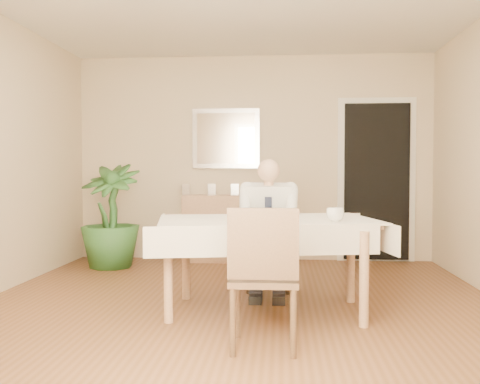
# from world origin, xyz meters

# --- Properties ---
(room) EXTENTS (5.00, 5.02, 2.60)m
(room) POSITION_xyz_m (0.00, 0.00, 1.30)
(room) COLOR brown
(room) RESTS_ON ground
(window) EXTENTS (1.34, 0.04, 1.44)m
(window) POSITION_xyz_m (0.00, -2.47, 1.45)
(window) COLOR white
(window) RESTS_ON room
(doorway) EXTENTS (0.96, 0.07, 2.10)m
(doorway) POSITION_xyz_m (1.55, 2.46, 1.00)
(doorway) COLOR white
(doorway) RESTS_ON ground
(mirror) EXTENTS (0.86, 0.04, 0.76)m
(mirror) POSITION_xyz_m (-0.35, 2.47, 1.55)
(mirror) COLOR silver
(mirror) RESTS_ON room
(dining_table) EXTENTS (1.90, 1.34, 0.75)m
(dining_table) POSITION_xyz_m (0.24, -0.06, 0.67)
(dining_table) COLOR tan
(dining_table) RESTS_ON ground
(chair_far) EXTENTS (0.47, 0.48, 0.89)m
(chair_far) POSITION_xyz_m (0.24, 0.82, 0.50)
(chair_far) COLOR #422B19
(chair_far) RESTS_ON ground
(chair_near) EXTENTS (0.43, 0.43, 0.91)m
(chair_near) POSITION_xyz_m (0.26, -1.02, 0.51)
(chair_near) COLOR #422B19
(chair_near) RESTS_ON ground
(seated_man) EXTENTS (0.48, 0.72, 1.24)m
(seated_man) POSITION_xyz_m (0.24, 0.53, 0.69)
(seated_man) COLOR white
(seated_man) RESTS_ON ground
(plate) EXTENTS (0.26, 0.26, 0.02)m
(plate) POSITION_xyz_m (0.23, 0.17, 0.76)
(plate) COLOR white
(plate) RESTS_ON dining_table
(food) EXTENTS (0.14, 0.14, 0.06)m
(food) POSITION_xyz_m (0.23, 0.17, 0.78)
(food) COLOR olive
(food) RESTS_ON dining_table
(knife) EXTENTS (0.01, 0.13, 0.01)m
(knife) POSITION_xyz_m (0.27, 0.11, 0.78)
(knife) COLOR silver
(knife) RESTS_ON dining_table
(fork) EXTENTS (0.01, 0.13, 0.01)m
(fork) POSITION_xyz_m (0.19, 0.11, 0.78)
(fork) COLOR silver
(fork) RESTS_ON dining_table
(coffee_mug) EXTENTS (0.17, 0.17, 0.10)m
(coffee_mug) POSITION_xyz_m (0.77, -0.25, 0.80)
(coffee_mug) COLOR white
(coffee_mug) RESTS_ON dining_table
(sideboard) EXTENTS (1.05, 0.39, 0.83)m
(sideboard) POSITION_xyz_m (-0.35, 2.32, 0.42)
(sideboard) COLOR tan
(sideboard) RESTS_ON ground
(photo_frame_left) EXTENTS (0.10, 0.02, 0.14)m
(photo_frame_left) POSITION_xyz_m (-0.84, 2.35, 0.90)
(photo_frame_left) COLOR silver
(photo_frame_left) RESTS_ON sideboard
(photo_frame_center) EXTENTS (0.10, 0.02, 0.14)m
(photo_frame_center) POSITION_xyz_m (-0.52, 2.38, 0.90)
(photo_frame_center) COLOR silver
(photo_frame_center) RESTS_ON sideboard
(photo_frame_right) EXTENTS (0.10, 0.02, 0.14)m
(photo_frame_right) POSITION_xyz_m (-0.22, 2.35, 0.90)
(photo_frame_right) COLOR silver
(photo_frame_right) RESTS_ON sideboard
(potted_palm) EXTENTS (0.79, 0.79, 1.22)m
(potted_palm) POSITION_xyz_m (-1.64, 1.78, 0.61)
(potted_palm) COLOR #234C1D
(potted_palm) RESTS_ON ground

